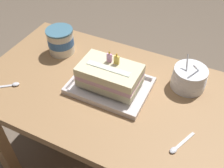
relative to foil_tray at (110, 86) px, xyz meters
The scene contains 7 objects.
dining_table 0.12m from the foil_tray, 23.97° to the right, with size 1.13×0.62×0.68m.
foil_tray is the anchor object (origin of this frame).
birthday_cake 0.06m from the foil_tray, 90.00° to the left, with size 0.24×0.14×0.14m.
bowl_stack 0.32m from the foil_tray, 27.71° to the left, with size 0.14×0.14×0.14m.
ice_cream_tub 0.34m from the foil_tray, 158.69° to the left, with size 0.12×0.12×0.12m.
serving_spoon_near_tray 0.36m from the foil_tray, 25.81° to the right, with size 0.06×0.12×0.01m.
serving_spoon_by_bowls 0.41m from the foil_tray, 155.54° to the right, with size 0.13×0.10×0.01m.
Camera 1 is at (0.31, -0.66, 1.43)m, focal length 42.05 mm.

